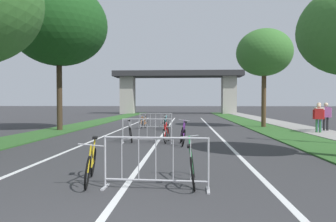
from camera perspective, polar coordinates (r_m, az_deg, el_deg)
The scene contains 23 objects.
grass_verge_left at distance 26.03m, azimuth -14.16°, elevation -2.21°, with size 2.40×53.88×0.05m, color #2D5B26.
grass_verge_right at distance 25.40m, azimuth 15.54°, elevation -2.32°, with size 2.40×53.88×0.05m, color #2D5B26.
sidewalk_path_right at distance 25.98m, azimuth 20.52°, elevation -2.24°, with size 2.22×53.88×0.08m, color gray.
lane_stripe_center at distance 18.43m, azimuth -0.50°, elevation -3.78°, with size 0.14×31.17×0.01m, color silver.
lane_stripe_right_lane at distance 18.47m, azimuth 8.74°, elevation -3.78°, with size 0.14×31.17×0.01m, color silver.
lane_stripe_left_lane at distance 18.87m, azimuth -9.55°, elevation -3.68°, with size 0.14×31.17×0.01m, color silver.
overpass_bridge at distance 47.37m, azimuth 1.86°, elevation 5.21°, with size 19.95×4.32×6.62m.
tree_left_oak_near at distance 20.34m, azimuth -19.98°, elevation 15.07°, with size 5.90×5.90×9.02m.
tree_right_maple_mid at distance 22.22m, azimuth 17.75°, elevation 10.44°, with size 3.82×3.82×6.82m.
crowd_barrier_nearest at distance 6.06m, azimuth -2.34°, elevation -9.92°, with size 2.15×0.55×1.05m.
crowd_barrier_second at distance 12.82m, azimuth -3.98°, elevation -3.83°, with size 2.15×0.53×1.05m.
crowd_barrier_third at distance 19.53m, azimuth -2.34°, elevation -1.97°, with size 2.14×0.48×1.05m.
bicycle_orange_0 at distance 20.16m, azimuth -4.64°, elevation -2.29°, with size 0.47×1.65×0.89m.
bicycle_teal_1 at distance 19.00m, azimuth -0.61°, elevation -2.55°, with size 0.43×1.68×0.93m.
bicycle_yellow_2 at distance 6.80m, azimuth -14.38°, elevation -9.87°, with size 0.64×1.74×0.97m.
bicycle_silver_3 at distance 13.52m, azimuth -7.13°, elevation -4.13°, with size 0.65×1.69×0.99m.
bicycle_green_4 at distance 6.52m, azimuth 4.61°, elevation -10.33°, with size 0.43×1.76×0.99m.
bicycle_red_5 at distance 13.14m, azimuth -0.33°, elevation -4.38°, with size 0.54×1.65×0.89m.
bicycle_purple_6 at distance 12.34m, azimuth 2.82°, elevation -4.65°, with size 0.45×1.74×1.03m.
bicycle_white_7 at distance 19.93m, azimuth -0.27°, elevation -2.33°, with size 0.54×1.76×0.95m.
pedestrian_in_red_jacket at distance 20.11m, azimuth 27.73°, elevation -0.51°, with size 0.62×0.34×1.73m.
pedestrian_with_backpack at distance 19.33m, azimuth 26.67°, elevation -0.56°, with size 0.63×0.29×1.74m.
pedestrian_strolling at distance 18.62m, azimuth 26.62°, elevation -0.81°, with size 0.58×0.37×1.65m.
Camera 1 is at (1.24, -2.73, 1.72)m, focal length 32.18 mm.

